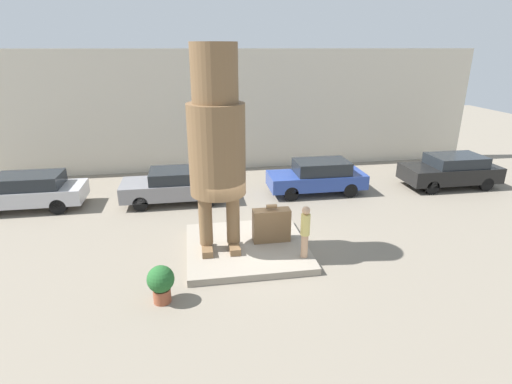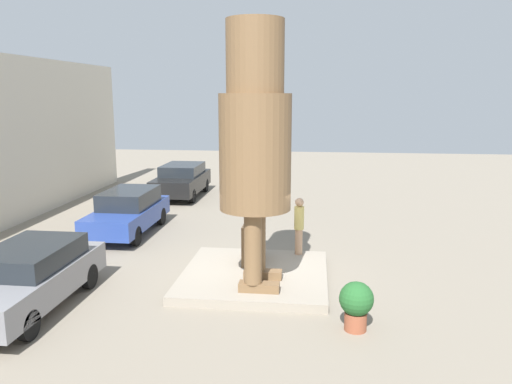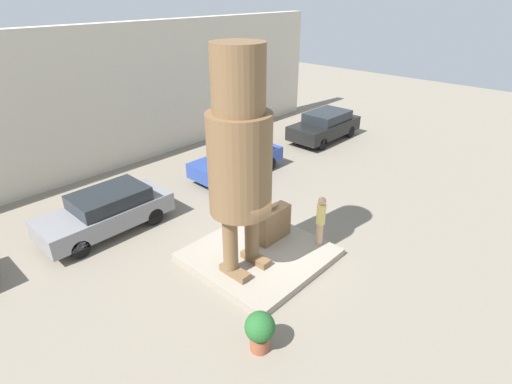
{
  "view_description": "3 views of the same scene",
  "coord_description": "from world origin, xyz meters",
  "px_view_note": "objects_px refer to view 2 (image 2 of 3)",
  "views": [
    {
      "loc": [
        -1.6,
        -11.48,
        6.26
      ],
      "look_at": [
        0.36,
        0.29,
        1.91
      ],
      "focal_mm": 28.0,
      "sensor_mm": 36.0,
      "label": 1
    },
    {
      "loc": [
        -12.25,
        -1.49,
        4.75
      ],
      "look_at": [
        -0.28,
        -0.07,
        2.39
      ],
      "focal_mm": 35.0,
      "sensor_mm": 36.0,
      "label": 2
    },
    {
      "loc": [
        -7.42,
        -6.82,
        7.44
      ],
      "look_at": [
        -0.19,
        -0.05,
        2.37
      ],
      "focal_mm": 28.0,
      "sensor_mm": 36.0,
      "label": 3
    }
  ],
  "objects_px": {
    "parked_car_black": "(182,180)",
    "planter_pot": "(356,303)",
    "statue_figure": "(255,135)",
    "parked_car_grey": "(28,276)",
    "giant_suitcase": "(253,242)",
    "tourist": "(299,224)",
    "parked_car_blue": "(128,211)"
  },
  "relations": [
    {
      "from": "giant_suitcase",
      "to": "parked_car_black",
      "type": "height_order",
      "value": "parked_car_black"
    },
    {
      "from": "parked_car_black",
      "to": "planter_pot",
      "type": "distance_m",
      "value": 14.81
    },
    {
      "from": "statue_figure",
      "to": "planter_pot",
      "type": "height_order",
      "value": "statue_figure"
    },
    {
      "from": "giant_suitcase",
      "to": "tourist",
      "type": "height_order",
      "value": "tourist"
    },
    {
      "from": "giant_suitcase",
      "to": "parked_car_black",
      "type": "bearing_deg",
      "value": 25.59
    },
    {
      "from": "parked_car_black",
      "to": "planter_pot",
      "type": "bearing_deg",
      "value": 28.82
    },
    {
      "from": "statue_figure",
      "to": "parked_car_blue",
      "type": "bearing_deg",
      "value": 46.27
    },
    {
      "from": "statue_figure",
      "to": "parked_car_grey",
      "type": "height_order",
      "value": "statue_figure"
    },
    {
      "from": "parked_car_black",
      "to": "parked_car_blue",
      "type": "bearing_deg",
      "value": -1.36
    },
    {
      "from": "parked_car_grey",
      "to": "planter_pot",
      "type": "distance_m",
      "value": 7.23
    },
    {
      "from": "tourist",
      "to": "parked_car_grey",
      "type": "distance_m",
      "value": 7.12
    },
    {
      "from": "statue_figure",
      "to": "parked_car_grey",
      "type": "relative_size",
      "value": 1.42
    },
    {
      "from": "giant_suitcase",
      "to": "planter_pot",
      "type": "xyz_separation_m",
      "value": [
        -3.41,
        -2.56,
        -0.19
      ]
    },
    {
      "from": "tourist",
      "to": "parked_car_black",
      "type": "relative_size",
      "value": 0.38
    },
    {
      "from": "parked_car_grey",
      "to": "parked_car_black",
      "type": "height_order",
      "value": "parked_car_black"
    },
    {
      "from": "giant_suitcase",
      "to": "parked_car_blue",
      "type": "bearing_deg",
      "value": 56.89
    },
    {
      "from": "parked_car_grey",
      "to": "planter_pot",
      "type": "xyz_separation_m",
      "value": [
        -0.22,
        -7.22,
        -0.17
      ]
    },
    {
      "from": "giant_suitcase",
      "to": "parked_car_grey",
      "type": "bearing_deg",
      "value": 124.41
    },
    {
      "from": "parked_car_blue",
      "to": "planter_pot",
      "type": "relative_size",
      "value": 4.18
    },
    {
      "from": "tourist",
      "to": "planter_pot",
      "type": "bearing_deg",
      "value": -162.59
    },
    {
      "from": "statue_figure",
      "to": "tourist",
      "type": "relative_size",
      "value": 3.73
    },
    {
      "from": "statue_figure",
      "to": "parked_car_black",
      "type": "relative_size",
      "value": 1.41
    },
    {
      "from": "statue_figure",
      "to": "planter_pot",
      "type": "bearing_deg",
      "value": -126.76
    },
    {
      "from": "parked_car_blue",
      "to": "planter_pot",
      "type": "height_order",
      "value": "parked_car_blue"
    },
    {
      "from": "statue_figure",
      "to": "parked_car_black",
      "type": "bearing_deg",
      "value": 23.33
    },
    {
      "from": "tourist",
      "to": "parked_car_blue",
      "type": "height_order",
      "value": "tourist"
    },
    {
      "from": "giant_suitcase",
      "to": "planter_pot",
      "type": "distance_m",
      "value": 4.27
    },
    {
      "from": "giant_suitcase",
      "to": "parked_car_black",
      "type": "distance_m",
      "value": 10.6
    },
    {
      "from": "giant_suitcase",
      "to": "parked_car_grey",
      "type": "xyz_separation_m",
      "value": [
        -3.19,
        4.66,
        -0.01
      ]
    },
    {
      "from": "tourist",
      "to": "parked_car_black",
      "type": "xyz_separation_m",
      "value": [
        8.79,
        5.82,
        -0.32
      ]
    },
    {
      "from": "parked_car_grey",
      "to": "statue_figure",
      "type": "bearing_deg",
      "value": 106.67
    },
    {
      "from": "giant_suitcase",
      "to": "planter_pot",
      "type": "relative_size",
      "value": 1.24
    }
  ]
}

